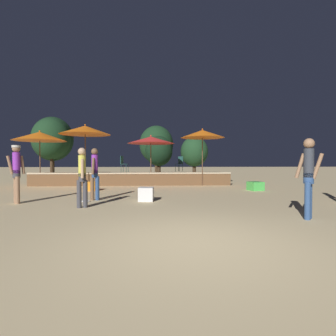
{
  "coord_description": "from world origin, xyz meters",
  "views": [
    {
      "loc": [
        -0.67,
        -4.09,
        1.3
      ],
      "look_at": [
        0.0,
        7.09,
        1.03
      ],
      "focal_mm": 28.0,
      "sensor_mm": 36.0,
      "label": 1
    }
  ],
  "objects_px": {
    "cube_seat_2": "(146,194)",
    "person_0": "(82,175)",
    "bistro_chair_0": "(180,162)",
    "background_tree_1": "(194,152)",
    "patio_umbrella_2": "(85,130)",
    "patio_umbrella_3": "(40,136)",
    "background_tree_4": "(159,151)",
    "person_3": "(309,174)",
    "person_4": "(16,170)",
    "bistro_chair_1": "(123,162)",
    "patio_umbrella_1": "(202,134)",
    "cube_seat_1": "(255,186)",
    "frisbee_disc": "(86,201)",
    "cube_seat_0": "(91,186)",
    "patio_umbrella_0": "(151,140)",
    "background_tree_0": "(51,139)",
    "person_2": "(95,172)",
    "background_tree_2": "(53,139)",
    "background_tree_3": "(156,144)"
  },
  "relations": [
    {
      "from": "cube_seat_2",
      "to": "background_tree_2",
      "type": "relative_size",
      "value": 0.1
    },
    {
      "from": "patio_umbrella_3",
      "to": "person_4",
      "type": "height_order",
      "value": "patio_umbrella_3"
    },
    {
      "from": "bistro_chair_1",
      "to": "background_tree_3",
      "type": "relative_size",
      "value": 0.21
    },
    {
      "from": "cube_seat_2",
      "to": "person_0",
      "type": "distance_m",
      "value": 2.23
    },
    {
      "from": "frisbee_disc",
      "to": "background_tree_3",
      "type": "relative_size",
      "value": 0.06
    },
    {
      "from": "bistro_chair_0",
      "to": "bistro_chair_1",
      "type": "relative_size",
      "value": 1.0
    },
    {
      "from": "person_4",
      "to": "bistro_chair_0",
      "type": "height_order",
      "value": "person_4"
    },
    {
      "from": "patio_umbrella_1",
      "to": "bistro_chair_0",
      "type": "xyz_separation_m",
      "value": [
        -1.04,
        1.76,
        -1.53
      ]
    },
    {
      "from": "person_3",
      "to": "patio_umbrella_3",
      "type": "bearing_deg",
      "value": 89.03
    },
    {
      "from": "patio_umbrella_3",
      "to": "background_tree_4",
      "type": "height_order",
      "value": "background_tree_4"
    },
    {
      "from": "patio_umbrella_2",
      "to": "cube_seat_1",
      "type": "relative_size",
      "value": 4.74
    },
    {
      "from": "patio_umbrella_3",
      "to": "background_tree_4",
      "type": "relative_size",
      "value": 0.91
    },
    {
      "from": "background_tree_1",
      "to": "person_0",
      "type": "bearing_deg",
      "value": -111.91
    },
    {
      "from": "person_0",
      "to": "background_tree_4",
      "type": "height_order",
      "value": "background_tree_4"
    },
    {
      "from": "person_2",
      "to": "background_tree_4",
      "type": "relative_size",
      "value": 0.54
    },
    {
      "from": "cube_seat_2",
      "to": "frisbee_disc",
      "type": "distance_m",
      "value": 1.97
    },
    {
      "from": "patio_umbrella_2",
      "to": "bistro_chair_1",
      "type": "height_order",
      "value": "patio_umbrella_2"
    },
    {
      "from": "person_3",
      "to": "bistro_chair_0",
      "type": "distance_m",
      "value": 10.28
    },
    {
      "from": "patio_umbrella_1",
      "to": "person_2",
      "type": "relative_size",
      "value": 1.77
    },
    {
      "from": "background_tree_1",
      "to": "patio_umbrella_2",
      "type": "bearing_deg",
      "value": -134.57
    },
    {
      "from": "person_3",
      "to": "background_tree_4",
      "type": "xyz_separation_m",
      "value": [
        -3.02,
        14.23,
        1.08
      ]
    },
    {
      "from": "patio_umbrella_0",
      "to": "patio_umbrella_3",
      "type": "bearing_deg",
      "value": -179.49
    },
    {
      "from": "person_4",
      "to": "person_0",
      "type": "bearing_deg",
      "value": -152.3
    },
    {
      "from": "person_4",
      "to": "background_tree_3",
      "type": "relative_size",
      "value": 0.42
    },
    {
      "from": "cube_seat_0",
      "to": "cube_seat_1",
      "type": "bearing_deg",
      "value": -2.42
    },
    {
      "from": "person_4",
      "to": "background_tree_2",
      "type": "relative_size",
      "value": 0.33
    },
    {
      "from": "patio_umbrella_2",
      "to": "background_tree_2",
      "type": "xyz_separation_m",
      "value": [
        -5.75,
        11.06,
        0.47
      ]
    },
    {
      "from": "background_tree_0",
      "to": "background_tree_3",
      "type": "distance_m",
      "value": 9.55
    },
    {
      "from": "patio_umbrella_3",
      "to": "frisbee_disc",
      "type": "relative_size",
      "value": 10.85
    },
    {
      "from": "patio_umbrella_1",
      "to": "cube_seat_2",
      "type": "relative_size",
      "value": 5.89
    },
    {
      "from": "person_4",
      "to": "bistro_chair_1",
      "type": "bearing_deg",
      "value": -62.69
    },
    {
      "from": "cube_seat_1",
      "to": "background_tree_4",
      "type": "bearing_deg",
      "value": 116.41
    },
    {
      "from": "patio_umbrella_1",
      "to": "frisbee_disc",
      "type": "relative_size",
      "value": 11.35
    },
    {
      "from": "patio_umbrella_1",
      "to": "background_tree_0",
      "type": "height_order",
      "value": "background_tree_0"
    },
    {
      "from": "background_tree_0",
      "to": "background_tree_2",
      "type": "height_order",
      "value": "background_tree_2"
    },
    {
      "from": "background_tree_3",
      "to": "cube_seat_1",
      "type": "bearing_deg",
      "value": -68.32
    },
    {
      "from": "cube_seat_2",
      "to": "bistro_chair_0",
      "type": "relative_size",
      "value": 0.58
    },
    {
      "from": "patio_umbrella_2",
      "to": "patio_umbrella_3",
      "type": "bearing_deg",
      "value": 170.11
    },
    {
      "from": "background_tree_1",
      "to": "person_4",
      "type": "bearing_deg",
      "value": -121.49
    },
    {
      "from": "bistro_chair_0",
      "to": "person_4",
      "type": "bearing_deg",
      "value": -84.91
    },
    {
      "from": "person_2",
      "to": "cube_seat_1",
      "type": "bearing_deg",
      "value": 26.29
    },
    {
      "from": "person_3",
      "to": "cube_seat_1",
      "type": "bearing_deg",
      "value": 30.1
    },
    {
      "from": "cube_seat_2",
      "to": "background_tree_4",
      "type": "height_order",
      "value": "background_tree_4"
    },
    {
      "from": "person_2",
      "to": "background_tree_1",
      "type": "height_order",
      "value": "background_tree_1"
    },
    {
      "from": "bistro_chair_1",
      "to": "frisbee_disc",
      "type": "xyz_separation_m",
      "value": [
        -0.53,
        -6.13,
        -1.24
      ]
    },
    {
      "from": "patio_umbrella_3",
      "to": "bistro_chair_0",
      "type": "height_order",
      "value": "patio_umbrella_3"
    },
    {
      "from": "patio_umbrella_3",
      "to": "background_tree_0",
      "type": "relative_size",
      "value": 0.57
    },
    {
      "from": "patio_umbrella_0",
      "to": "cube_seat_0",
      "type": "bearing_deg",
      "value": -137.71
    },
    {
      "from": "patio_umbrella_0",
      "to": "patio_umbrella_3",
      "type": "height_order",
      "value": "patio_umbrella_3"
    },
    {
      "from": "cube_seat_1",
      "to": "frisbee_disc",
      "type": "distance_m",
      "value": 7.43
    }
  ]
}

